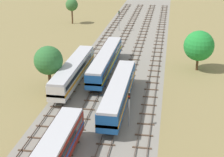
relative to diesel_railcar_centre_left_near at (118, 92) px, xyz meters
name	(u,v)px	position (x,y,z in m)	size (l,w,h in m)	color
ground_plane	(124,59)	(-2.29, 22.81, -2.60)	(480.00, 480.00, 0.00)	olive
ballast_bed	(124,59)	(-2.29, 22.81, -2.59)	(17.73, 176.00, 0.01)	gray
track_far_left	(94,55)	(-9.15, 23.81, -2.46)	(2.40, 126.00, 0.29)	#47382D
track_left	(114,56)	(-4.58, 23.81, -2.46)	(2.40, 126.00, 0.29)	#47382D
track_centre_left	(135,57)	(0.00, 23.81, -2.46)	(2.40, 126.00, 0.29)	#47382D
track_centre	(156,58)	(4.58, 23.81, -2.46)	(2.40, 126.00, 0.29)	#47382D
diesel_railcar_centre_left_near	(118,92)	(0.00, 0.00, 0.00)	(2.96, 20.50, 3.80)	#194C8C
diesel_railcar_far_left_mid	(73,70)	(-9.15, 7.58, 0.00)	(2.96, 20.50, 3.80)	beige
passenger_coach_left_midfar	(106,60)	(-4.58, 13.87, 0.02)	(2.96, 22.00, 3.80)	#194C8C
signal_post_nearest	(129,105)	(2.29, -5.50, 0.67)	(0.28, 0.47, 5.12)	gray
signal_post_near	(119,18)	(-6.86, 46.09, 0.97)	(0.28, 0.47, 5.64)	gray
lineside_tree_0	(48,61)	(-12.52, 4.74, 2.59)	(4.85, 4.85, 7.64)	#4C331E
lineside_tree_1	(199,46)	(12.73, 18.42, 2.33)	(5.81, 5.81, 7.84)	#4C331E
lineside_tree_2	(72,5)	(-21.88, 52.29, 2.97)	(3.62, 3.62, 7.44)	#4C331E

